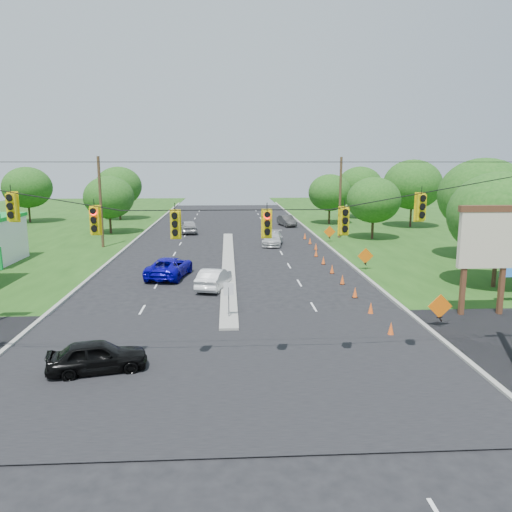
{
  "coord_description": "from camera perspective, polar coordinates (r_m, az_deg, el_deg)",
  "views": [
    {
      "loc": [
        -0.0,
        -20.0,
        8.37
      ],
      "look_at": [
        1.69,
        9.68,
        2.8
      ],
      "focal_mm": 35.0,
      "sensor_mm": 36.0,
      "label": 1
    }
  ],
  "objects": [
    {
      "name": "tree_9",
      "position": [
        56.46,
        13.3,
        6.24
      ],
      "size": [
        5.88,
        5.88,
        6.86
      ],
      "color": "black",
      "rests_on": "ground"
    },
    {
      "name": "cone_4",
      "position": [
        38.68,
        8.69,
        -1.47
      ],
      "size": [
        0.32,
        0.32,
        0.7
      ],
      "primitive_type": "cone",
      "color": "#FF5E1E",
      "rests_on": "ground"
    },
    {
      "name": "tree_5",
      "position": [
        61.74,
        -16.46,
        6.44
      ],
      "size": [
        5.88,
        5.88,
        6.86
      ],
      "color": "black",
      "rests_on": "ground"
    },
    {
      "name": "blue_pickup",
      "position": [
        37.51,
        -9.86,
        -1.26
      ],
      "size": [
        3.43,
        5.77,
        1.5
      ],
      "primitive_type": "imported",
      "rotation": [
        0.0,
        0.0,
        2.96
      ],
      "color": "#0A02AB",
      "rests_on": "ground"
    },
    {
      "name": "dark_car_receding",
      "position": [
        67.13,
        3.53,
        4.05
      ],
      "size": [
        2.39,
        4.54,
        1.42
      ],
      "primitive_type": "imported",
      "rotation": [
        0.0,
        0.0,
        0.21
      ],
      "color": "#2F2F2F",
      "rests_on": "ground"
    },
    {
      "name": "ground",
      "position": [
        21.68,
        -3.07,
        -12.12
      ],
      "size": [
        160.0,
        160.0,
        0.0
      ],
      "primitive_type": "plane",
      "color": "black",
      "rests_on": "ground"
    },
    {
      "name": "black_sedan",
      "position": [
        21.54,
        -17.67,
        -10.86
      ],
      "size": [
        4.19,
        2.44,
        1.34
      ],
      "primitive_type": "imported",
      "rotation": [
        0.0,
        0.0,
        1.8
      ],
      "color": "black",
      "rests_on": "ground"
    },
    {
      "name": "utility_pole_far_left",
      "position": [
        51.68,
        -17.33,
        5.84
      ],
      "size": [
        0.28,
        0.28,
        9.0
      ],
      "primitive_type": "cylinder",
      "color": "#422D1C",
      "rests_on": "ground"
    },
    {
      "name": "tree_10",
      "position": [
        68.41,
        17.46,
        7.8
      ],
      "size": [
        7.56,
        7.56,
        8.82
      ],
      "color": "black",
      "rests_on": "ground"
    },
    {
      "name": "median",
      "position": [
        41.84,
        -3.19,
        -0.94
      ],
      "size": [
        1.0,
        34.0,
        0.18
      ],
      "primitive_type": "cube",
      "color": "gray",
      "rests_on": "ground"
    },
    {
      "name": "work_sign_2",
      "position": [
        53.6,
        8.41,
        2.7
      ],
      "size": [
        1.27,
        0.58,
        1.37
      ],
      "color": "black",
      "rests_on": "ground"
    },
    {
      "name": "work_sign_1",
      "position": [
        40.17,
        12.4,
        -0.07
      ],
      "size": [
        1.27,
        0.58,
        1.37
      ],
      "color": "black",
      "rests_on": "ground"
    },
    {
      "name": "cone_1",
      "position": [
        28.8,
        12.98,
        -5.83
      ],
      "size": [
        0.32,
        0.32,
        0.7
      ],
      "primitive_type": "cone",
      "color": "#FF5E1E",
      "rests_on": "ground"
    },
    {
      "name": "silver_car_oncoming",
      "position": [
        60.73,
        -7.71,
        3.36
      ],
      "size": [
        2.55,
        4.92,
        1.6
      ],
      "primitive_type": "imported",
      "rotation": [
        0.0,
        0.0,
        3.29
      ],
      "color": "#99999A",
      "rests_on": "ground"
    },
    {
      "name": "cone_2",
      "position": [
        32.05,
        11.25,
        -4.08
      ],
      "size": [
        0.32,
        0.32,
        0.7
      ],
      "primitive_type": "cone",
      "color": "#FF5E1E",
      "rests_on": "ground"
    },
    {
      "name": "cone_5",
      "position": [
        42.04,
        7.71,
        -0.48
      ],
      "size": [
        0.32,
        0.32,
        0.7
      ],
      "primitive_type": "cone",
      "color": "#FF5E1E",
      "rests_on": "ground"
    },
    {
      "name": "tree_6",
      "position": [
        76.76,
        -15.42,
        7.69
      ],
      "size": [
        6.72,
        6.72,
        7.84
      ],
      "color": "black",
      "rests_on": "ground"
    },
    {
      "name": "tree_8",
      "position": [
        47.49,
        24.51,
        6.3
      ],
      "size": [
        7.56,
        7.56,
        8.82
      ],
      "color": "black",
      "rests_on": "ground"
    },
    {
      "name": "white_sedan",
      "position": [
        33.75,
        -4.84,
        -2.56
      ],
      "size": [
        2.48,
        4.46,
        1.39
      ],
      "primitive_type": "imported",
      "rotation": [
        0.0,
        0.0,
        2.89
      ],
      "color": "silver",
      "rests_on": "ground"
    },
    {
      "name": "cone_0",
      "position": [
        25.62,
        15.16,
        -8.01
      ],
      "size": [
        0.32,
        0.32,
        0.7
      ],
      "primitive_type": "cone",
      "color": "#FF5E1E",
      "rests_on": "ground"
    },
    {
      "name": "pylon_sign",
      "position": [
        30.17,
        25.13,
        1.28
      ],
      "size": [
        5.9,
        2.3,
        6.12
      ],
      "color": "#59331E",
      "rests_on": "ground"
    },
    {
      "name": "cone_3",
      "position": [
        35.35,
        9.85,
        -2.66
      ],
      "size": [
        0.32,
        0.32,
        0.7
      ],
      "primitive_type": "cone",
      "color": "#FF5E1E",
      "rests_on": "ground"
    },
    {
      "name": "cone_9",
      "position": [
        55.74,
        5.61,
        2.29
      ],
      "size": [
        0.32,
        0.32,
        0.7
      ],
      "primitive_type": "cone",
      "color": "#FF5E1E",
      "rests_on": "ground"
    },
    {
      "name": "tree_4",
      "position": [
        77.32,
        -24.68,
        7.13
      ],
      "size": [
        6.72,
        6.72,
        7.84
      ],
      "color": "black",
      "rests_on": "ground"
    },
    {
      "name": "utility_pole_far_right",
      "position": [
        56.53,
        9.59,
        6.55
      ],
      "size": [
        0.28,
        0.28,
        9.0
      ],
      "primitive_type": "cylinder",
      "color": "#422D1C",
      "rests_on": "ground"
    },
    {
      "name": "cross_street",
      "position": [
        21.68,
        -3.07,
        -12.12
      ],
      "size": [
        160.0,
        14.0,
        0.02
      ],
      "primitive_type": "cube",
      "color": "black",
      "rests_on": "ground"
    },
    {
      "name": "work_sign_0",
      "position": [
        27.3,
        20.29,
        -5.52
      ],
      "size": [
        1.27,
        0.58,
        1.37
      ],
      "color": "black",
      "rests_on": "ground"
    },
    {
      "name": "tree_11",
      "position": [
        77.69,
        11.78,
        7.88
      ],
      "size": [
        6.72,
        6.72,
        7.84
      ],
      "color": "black",
      "rests_on": "ground"
    },
    {
      "name": "cone_7",
      "position": [
        48.92,
        6.86,
        1.11
      ],
      "size": [
        0.32,
        0.32,
        0.7
      ],
      "primitive_type": "cone",
      "color": "#FF5E1E",
      "rests_on": "ground"
    },
    {
      "name": "median_sign",
      "position": [
        26.9,
        -3.15,
        -4.28
      ],
      "size": [
        0.55,
        0.06,
        2.05
      ],
      "color": "gray",
      "rests_on": "ground"
    },
    {
      "name": "cone_8",
      "position": [
        52.33,
        6.2,
        1.74
      ],
      "size": [
        0.32,
        0.32,
        0.7
      ],
      "primitive_type": "cone",
      "color": "#FF5E1E",
      "rests_on": "ground"
    },
    {
      "name": "silver_car_far",
      "position": [
        51.37,
        1.92,
        2.0
      ],
      "size": [
        2.68,
        4.96,
        1.36
      ],
      "primitive_type": "imported",
      "rotation": [
        0.0,
        0.0,
        -0.17
      ],
      "color": "silver",
      "rests_on": "ground"
    },
    {
      "name": "tree_12",
      "position": [
        69.54,
        8.44,
        7.18
      ],
      "size": [
        5.88,
        5.88,
        6.86
      ],
      "color": "black",
      "rests_on": "ground"
    },
    {
      "name": "curb_right",
      "position": [
        51.69,
        8.06,
        1.19
      ],
      "size": [
        0.25,
        110.0,
        0.16
      ],
      "primitive_type": "cube",
      "color": "gray",
      "rests_on": "ground"
    },
    {
      "name": "cone_6",
      "position": [
        45.42,
        6.88,
        0.37
      ],
      "size": [
        0.32,
        0.32,
        0.7
      ],
      "primitive_type": "cone",
      "color": "#FF5E1E",
      "rests_on": "ground"
    },
    {
      "name": "tree_7",
      "position": [
        36.87,
        26.07,
        4.23
      ],
      "size": [
        6.72,
        6.72,
        7.84
      ],
      "color": "black",
      "rests_on": "ground"
    },
    {
      "name": "curb_left",
      "position": [
        51.69,
        -14.48,
        0.96
      ],
      "size": [
        0.25,
        110.0,
        0.16
      ],
      "primitive_type": "cube",
      "color": "gray",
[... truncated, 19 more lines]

